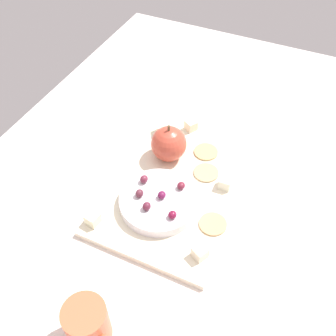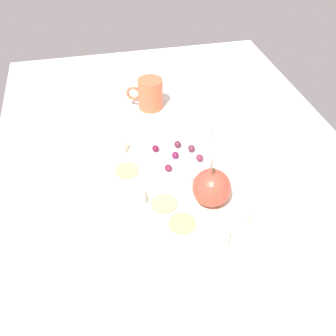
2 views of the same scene
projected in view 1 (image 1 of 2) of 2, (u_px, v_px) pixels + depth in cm
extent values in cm
cube|color=silver|center=(164.00, 200.00, 80.82)|extent=(131.64, 81.89, 4.67)
cube|color=#EFE4C7|center=(179.00, 186.00, 79.40)|extent=(37.02, 25.16, 1.25)
cylinder|color=white|center=(159.00, 201.00, 74.67)|extent=(15.06, 15.06, 2.07)
sphere|color=#C14734|center=(169.00, 144.00, 81.44)|extent=(7.47, 7.47, 7.47)
cylinder|color=brown|center=(169.00, 128.00, 78.25)|extent=(0.50, 0.50, 1.20)
cube|color=#F3F2C5|center=(93.00, 219.00, 71.79)|extent=(2.61, 2.61, 2.30)
cube|color=#F7EDCE|center=(200.00, 252.00, 67.13)|extent=(3.09, 3.09, 2.30)
cube|color=#F9E7C0|center=(191.00, 125.00, 89.24)|extent=(3.16, 3.16, 2.30)
cube|color=#F5F1C4|center=(161.00, 129.00, 88.38)|extent=(3.14, 3.14, 2.30)
cube|color=white|center=(225.00, 183.00, 77.63)|extent=(2.42, 2.42, 2.30)
cylinder|color=tan|center=(206.00, 152.00, 84.82)|extent=(5.14, 5.14, 0.40)
cylinder|color=tan|center=(213.00, 224.00, 72.19)|extent=(5.14, 5.14, 0.40)
cylinder|color=tan|center=(206.00, 173.00, 80.74)|extent=(5.14, 5.14, 0.40)
ellipsoid|color=maroon|center=(144.00, 179.00, 76.07)|extent=(1.67, 1.50, 1.56)
ellipsoid|color=#612837|center=(139.00, 193.00, 73.68)|extent=(1.67, 1.50, 1.55)
ellipsoid|color=maroon|center=(181.00, 185.00, 75.14)|extent=(1.67, 1.50, 1.36)
ellipsoid|color=maroon|center=(172.00, 215.00, 70.46)|extent=(1.67, 1.50, 1.37)
ellipsoid|color=#5E2133|center=(147.00, 206.00, 71.63)|extent=(1.67, 1.50, 1.53)
ellipsoid|color=#691A42|center=(162.00, 195.00, 73.47)|extent=(1.67, 1.50, 1.45)
cylinder|color=#E3643F|center=(87.00, 324.00, 57.25)|extent=(6.53, 6.53, 8.15)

